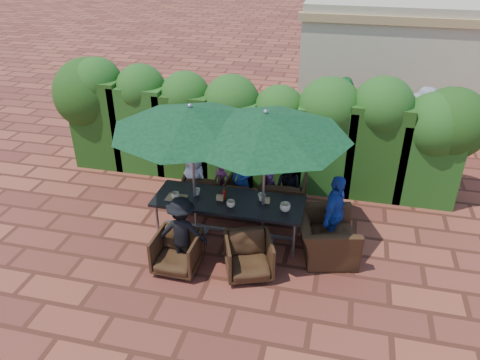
% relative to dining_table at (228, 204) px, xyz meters
% --- Properties ---
extents(ground, '(80.00, 80.00, 0.00)m').
position_rel_dining_table_xyz_m(ground, '(-0.02, -0.04, -0.68)').
color(ground, brown).
rests_on(ground, ground).
extents(dining_table, '(2.61, 0.90, 0.75)m').
position_rel_dining_table_xyz_m(dining_table, '(0.00, 0.00, 0.00)').
color(dining_table, black).
rests_on(dining_table, ground).
extents(umbrella_left, '(2.64, 2.64, 2.46)m').
position_rel_dining_table_xyz_m(umbrella_left, '(-0.61, -0.01, 1.54)').
color(umbrella_left, gray).
rests_on(umbrella_left, ground).
extents(umbrella_right, '(2.76, 2.76, 2.46)m').
position_rel_dining_table_xyz_m(umbrella_right, '(0.61, 0.01, 1.54)').
color(umbrella_right, gray).
rests_on(umbrella_right, ground).
extents(chair_far_left, '(0.85, 0.81, 0.76)m').
position_rel_dining_table_xyz_m(chair_far_left, '(-0.78, 0.98, -0.30)').
color(chair_far_left, black).
rests_on(chair_far_left, ground).
extents(chair_far_mid, '(0.76, 0.72, 0.74)m').
position_rel_dining_table_xyz_m(chair_far_mid, '(0.08, 0.90, -0.31)').
color(chair_far_mid, black).
rests_on(chair_far_mid, ground).
extents(chair_far_right, '(0.82, 0.77, 0.83)m').
position_rel_dining_table_xyz_m(chair_far_right, '(0.83, 1.00, -0.26)').
color(chair_far_right, black).
rests_on(chair_far_right, ground).
extents(chair_near_left, '(0.71, 0.67, 0.72)m').
position_rel_dining_table_xyz_m(chair_near_left, '(-0.58, -1.06, -0.32)').
color(chair_near_left, black).
rests_on(chair_near_left, ground).
extents(chair_near_right, '(0.91, 0.88, 0.74)m').
position_rel_dining_table_xyz_m(chair_near_right, '(0.57, -0.91, -0.31)').
color(chair_near_right, black).
rests_on(chair_near_right, ground).
extents(chair_end_right, '(0.94, 1.23, 0.96)m').
position_rel_dining_table_xyz_m(chair_end_right, '(1.72, -0.11, -0.20)').
color(chair_end_right, black).
rests_on(chair_end_right, ground).
extents(adult_far_left, '(0.67, 0.56, 1.18)m').
position_rel_dining_table_xyz_m(adult_far_left, '(-0.91, 0.87, -0.09)').
color(adult_far_left, silver).
rests_on(adult_far_left, ground).
extents(adult_far_mid, '(0.55, 0.50, 1.25)m').
position_rel_dining_table_xyz_m(adult_far_mid, '(0.02, 0.97, -0.05)').
color(adult_far_mid, '#1D3E9D').
rests_on(adult_far_mid, ground).
extents(adult_far_right, '(0.62, 0.46, 1.15)m').
position_rel_dining_table_xyz_m(adult_far_right, '(0.93, 0.89, -0.10)').
color(adult_far_right, black).
rests_on(adult_far_right, ground).
extents(adult_near_left, '(0.83, 0.45, 1.25)m').
position_rel_dining_table_xyz_m(adult_near_left, '(-0.53, -0.91, -0.05)').
color(adult_near_left, black).
rests_on(adult_near_left, ground).
extents(adult_end_right, '(0.64, 0.91, 1.42)m').
position_rel_dining_table_xyz_m(adult_end_right, '(1.81, 0.05, 0.03)').
color(adult_end_right, '#1D3E9D').
rests_on(adult_end_right, ground).
extents(child_left, '(0.34, 0.29, 0.88)m').
position_rel_dining_table_xyz_m(child_left, '(-0.43, 1.06, -0.24)').
color(child_left, '#C24487').
rests_on(child_left, ground).
extents(child_right, '(0.36, 0.32, 0.82)m').
position_rel_dining_table_xyz_m(child_right, '(0.55, 1.04, -0.27)').
color(child_right, '#91489C').
rests_on(child_right, ground).
extents(pedestrian_a, '(1.79, 1.05, 1.81)m').
position_rel_dining_table_xyz_m(pedestrian_a, '(1.69, 4.31, 0.23)').
color(pedestrian_a, '#258938').
rests_on(pedestrian_a, ground).
extents(pedestrian_b, '(0.81, 0.57, 1.55)m').
position_rel_dining_table_xyz_m(pedestrian_b, '(2.36, 4.42, 0.10)').
color(pedestrian_b, '#C24487').
rests_on(pedestrian_b, ground).
extents(pedestrian_c, '(1.14, 0.63, 1.70)m').
position_rel_dining_table_xyz_m(pedestrian_c, '(3.57, 4.28, 0.17)').
color(pedestrian_c, gray).
rests_on(pedestrian_c, ground).
extents(cup_a, '(0.15, 0.15, 0.11)m').
position_rel_dining_table_xyz_m(cup_a, '(-0.91, -0.15, 0.13)').
color(cup_a, beige).
rests_on(cup_a, dining_table).
extents(cup_b, '(0.13, 0.13, 0.12)m').
position_rel_dining_table_xyz_m(cup_b, '(-0.59, 0.05, 0.13)').
color(cup_b, beige).
rests_on(cup_b, dining_table).
extents(cup_c, '(0.15, 0.15, 0.12)m').
position_rel_dining_table_xyz_m(cup_c, '(0.09, -0.19, 0.13)').
color(cup_c, beige).
rests_on(cup_c, dining_table).
extents(cup_d, '(0.14, 0.14, 0.13)m').
position_rel_dining_table_xyz_m(cup_d, '(0.56, 0.14, 0.14)').
color(cup_d, beige).
rests_on(cup_d, dining_table).
extents(cup_e, '(0.18, 0.18, 0.14)m').
position_rel_dining_table_xyz_m(cup_e, '(1.00, -0.10, 0.14)').
color(cup_e, beige).
rests_on(cup_e, dining_table).
extents(ketchup_bottle, '(0.04, 0.04, 0.17)m').
position_rel_dining_table_xyz_m(ketchup_bottle, '(-0.08, 0.02, 0.16)').
color(ketchup_bottle, '#B20C0A').
rests_on(ketchup_bottle, dining_table).
extents(sauce_bottle, '(0.04, 0.04, 0.17)m').
position_rel_dining_table_xyz_m(sauce_bottle, '(-0.10, 0.12, 0.16)').
color(sauce_bottle, '#4C230C').
rests_on(sauce_bottle, dining_table).
extents(serving_tray, '(0.35, 0.25, 0.02)m').
position_rel_dining_table_xyz_m(serving_tray, '(-0.90, -0.14, 0.08)').
color(serving_tray, olive).
rests_on(serving_tray, dining_table).
extents(number_block_left, '(0.12, 0.06, 0.10)m').
position_rel_dining_table_xyz_m(number_block_left, '(-0.14, -0.03, 0.12)').
color(number_block_left, tan).
rests_on(number_block_left, dining_table).
extents(number_block_right, '(0.12, 0.06, 0.10)m').
position_rel_dining_table_xyz_m(number_block_right, '(0.65, 0.07, 0.12)').
color(number_block_right, tan).
rests_on(number_block_right, dining_table).
extents(hedge_wall, '(9.10, 1.60, 2.45)m').
position_rel_dining_table_xyz_m(hedge_wall, '(-0.05, 2.28, 0.66)').
color(hedge_wall, '#19390F').
rests_on(hedge_wall, ground).
extents(building, '(6.20, 3.08, 3.20)m').
position_rel_dining_table_xyz_m(building, '(3.48, 6.95, 0.93)').
color(building, '#C7B994').
rests_on(building, ground).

